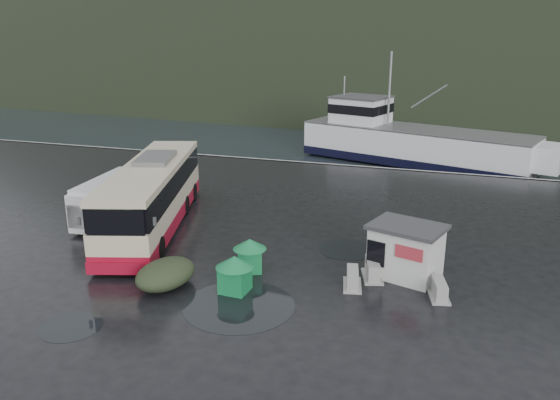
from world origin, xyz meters
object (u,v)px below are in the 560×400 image
(jersey_barrier_a, at_px, (372,278))
(jersey_barrier_c, at_px, (438,297))
(coach_bus, at_px, (155,227))
(dome_tent, at_px, (166,286))
(jersey_barrier_b, at_px, (352,286))
(waste_bin_right, at_px, (250,270))
(white_van, at_px, (114,220))
(waste_bin_left, at_px, (235,291))
(ticket_kiosk, at_px, (404,276))
(fishing_trawler, at_px, (415,148))

(jersey_barrier_a, relative_size, jersey_barrier_c, 1.11)
(coach_bus, xyz_separation_m, dome_tent, (4.18, -6.27, 0.00))
(coach_bus, height_order, jersey_barrier_b, coach_bus)
(coach_bus, xyz_separation_m, jersey_barrier_c, (15.04, -3.82, 0.00))
(waste_bin_right, bearing_deg, white_van, 157.88)
(waste_bin_left, relative_size, jersey_barrier_c, 1.08)
(jersey_barrier_a, bearing_deg, waste_bin_right, -170.26)
(ticket_kiosk, bearing_deg, dome_tent, -138.73)
(dome_tent, relative_size, jersey_barrier_b, 1.94)
(coach_bus, xyz_separation_m, jersey_barrier_b, (11.57, -3.89, 0.00))
(dome_tent, xyz_separation_m, jersey_barrier_a, (8.05, 3.47, 0.00))
(coach_bus, distance_m, jersey_barrier_a, 12.54)
(ticket_kiosk, xyz_separation_m, fishing_trawler, (-1.77, 27.83, 0.00))
(white_van, xyz_separation_m, waste_bin_right, (9.68, -3.93, 0.00))
(waste_bin_left, bearing_deg, jersey_barrier_a, 30.43)
(jersey_barrier_a, height_order, jersey_barrier_c, jersey_barrier_a)
(white_van, bearing_deg, dome_tent, -47.93)
(waste_bin_left, bearing_deg, fishing_trawler, 81.58)
(coach_bus, height_order, fishing_trawler, fishing_trawler)
(waste_bin_left, distance_m, jersey_barrier_c, 8.19)
(waste_bin_left, distance_m, dome_tent, 2.95)
(waste_bin_right, xyz_separation_m, fishing_trawler, (4.81, 29.34, 0.00))
(jersey_barrier_b, xyz_separation_m, fishing_trawler, (0.19, 29.53, 0.00))
(waste_bin_right, height_order, jersey_barrier_a, waste_bin_right)
(waste_bin_left, bearing_deg, jersey_barrier_b, 23.29)
(fishing_trawler, bearing_deg, ticket_kiosk, -68.33)
(dome_tent, bearing_deg, ticket_kiosk, 23.54)
(fishing_trawler, bearing_deg, jersey_barrier_b, -72.33)
(waste_bin_left, height_order, jersey_barrier_c, waste_bin_left)
(jersey_barrier_a, relative_size, fishing_trawler, 0.07)
(white_van, distance_m, fishing_trawler, 29.25)
(dome_tent, bearing_deg, waste_bin_right, 42.84)
(white_van, bearing_deg, coach_bus, -9.39)
(dome_tent, xyz_separation_m, jersey_barrier_c, (10.86, 2.46, 0.00))
(waste_bin_left, distance_m, jersey_barrier_a, 5.95)
(jersey_barrier_c, bearing_deg, jersey_barrier_a, 160.20)
(ticket_kiosk, bearing_deg, fishing_trawler, 111.36)
(white_van, bearing_deg, waste_bin_right, -26.85)
(waste_bin_left, xyz_separation_m, ticket_kiosk, (6.43, 3.62, 0.00))
(jersey_barrier_b, bearing_deg, jersey_barrier_c, 1.29)
(jersey_barrier_c, xyz_separation_m, fishing_trawler, (-3.28, 29.45, 0.00))
(coach_bus, xyz_separation_m, waste_bin_right, (6.94, -3.71, 0.00))
(waste_bin_left, xyz_separation_m, waste_bin_right, (-0.15, 2.11, 0.00))
(white_van, xyz_separation_m, jersey_barrier_b, (14.30, -4.12, 0.00))
(white_van, xyz_separation_m, jersey_barrier_c, (17.77, -4.04, 0.00))
(jersey_barrier_a, xyz_separation_m, jersey_barrier_c, (2.81, -1.01, 0.00))
(fishing_trawler, bearing_deg, waste_bin_right, -81.28)
(waste_bin_right, distance_m, ticket_kiosk, 6.75)
(jersey_barrier_c, bearing_deg, white_van, 167.20)
(ticket_kiosk, bearing_deg, jersey_barrier_a, -137.34)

